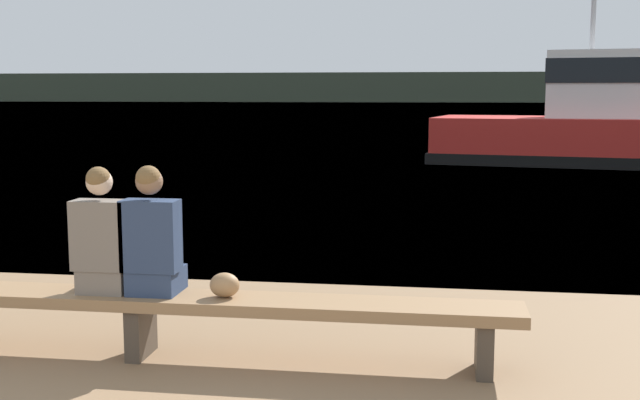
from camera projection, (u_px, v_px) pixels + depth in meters
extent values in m
plane|color=teal|center=(429.00, 104.00, 126.27)|extent=(240.00, 240.00, 0.00)
cube|color=#384233|center=(432.00, 87.00, 155.68)|extent=(600.00, 12.00, 5.63)
cube|color=#8E6B47|center=(140.00, 299.00, 6.20)|extent=(5.85, 0.47, 0.09)
cube|color=#42382D|center=(484.00, 346.00, 5.85)|extent=(0.12, 0.40, 0.41)
cube|color=#42382D|center=(141.00, 330.00, 6.23)|extent=(0.12, 0.40, 0.41)
cube|color=#70665B|center=(108.00, 278.00, 6.30)|extent=(0.38, 0.40, 0.19)
cube|color=#70665B|center=(101.00, 235.00, 6.16)|extent=(0.43, 0.22, 0.54)
sphere|color=beige|center=(99.00, 182.00, 6.10)|extent=(0.20, 0.20, 0.20)
sphere|color=brown|center=(98.00, 179.00, 6.08)|extent=(0.19, 0.19, 0.19)
cube|color=navy|center=(157.00, 280.00, 6.24)|extent=(0.38, 0.40, 0.19)
cube|color=navy|center=(151.00, 236.00, 6.10)|extent=(0.43, 0.22, 0.55)
sphere|color=#846047|center=(149.00, 181.00, 6.04)|extent=(0.21, 0.21, 0.21)
sphere|color=brown|center=(148.00, 178.00, 6.02)|extent=(0.19, 0.19, 0.19)
ellipsoid|color=#9E754C|center=(225.00, 285.00, 6.08)|extent=(0.23, 0.18, 0.19)
cube|color=red|center=(583.00, 141.00, 22.85)|extent=(8.73, 4.74, 1.30)
cube|color=black|center=(582.00, 158.00, 22.92)|extent=(8.92, 4.90, 0.31)
cube|color=silver|center=(601.00, 84.00, 22.50)|extent=(3.20, 2.48, 1.87)
cube|color=black|center=(602.00, 71.00, 22.45)|extent=(3.27, 2.56, 0.67)
cylinder|color=#B2B2B7|center=(594.00, 4.00, 22.30)|extent=(0.14, 0.14, 2.55)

